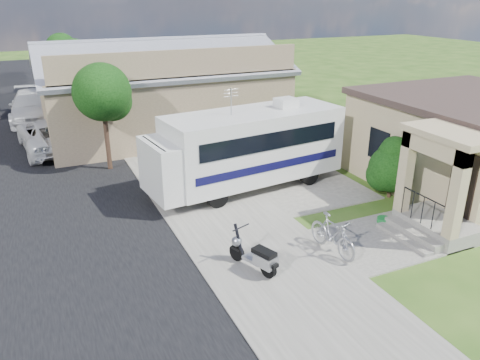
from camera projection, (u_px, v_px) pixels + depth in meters
name	position (u px, v px, depth m)	size (l,w,h in m)	color
ground	(288.00, 244.00, 14.31)	(120.00, 120.00, 0.00)	#264813
street_slab	(18.00, 174.00, 19.90)	(9.00, 80.00, 0.02)	black
sidewalk_slab	(166.00, 153.00, 22.38)	(4.00, 80.00, 0.06)	#636159
driveway_slab	(265.00, 185.00, 18.69)	(7.00, 6.00, 0.05)	#636159
walk_slab	(388.00, 239.00, 14.61)	(4.00, 3.00, 0.05)	#636159
house	(470.00, 141.00, 18.26)	(9.47, 7.80, 3.54)	#917A5C
warehouse	(162.00, 96.00, 25.39)	(12.50, 8.40, 5.04)	#746048
street_tree_a	(105.00, 95.00, 19.35)	(2.44, 2.40, 4.58)	black
street_tree_b	(76.00, 61.00, 27.76)	(2.44, 2.40, 4.73)	black
street_tree_c	(63.00, 51.00, 35.48)	(2.44, 2.40, 4.42)	black
motorhome	(247.00, 146.00, 17.89)	(7.95, 3.32, 3.96)	silver
shrub	(393.00, 166.00, 17.27)	(1.94, 1.85, 2.38)	black
scooter	(255.00, 256.00, 12.72)	(0.90, 1.68, 1.14)	black
bicycle	(332.00, 236.00, 13.59)	(0.54, 1.93, 1.16)	#9B9CA2
pickup_truck	(50.00, 134.00, 22.71)	(2.59, 5.61, 1.56)	silver
van	(33.00, 106.00, 27.95)	(2.44, 6.00, 1.74)	silver
garden_hose	(383.00, 221.00, 15.57)	(0.42, 0.42, 0.19)	#156C2A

